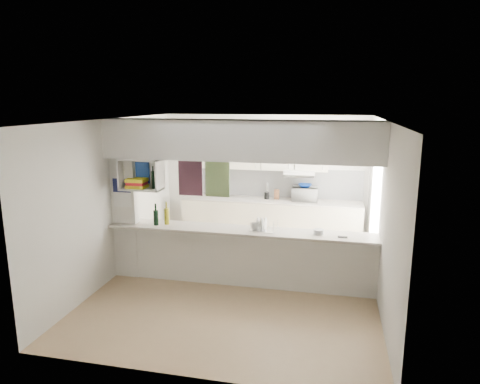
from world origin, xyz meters
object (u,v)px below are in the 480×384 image
(microwave, at_px, (305,194))
(bowl, at_px, (305,186))
(dish_rack, at_px, (264,225))
(wine_bottles, at_px, (161,216))

(microwave, bearing_deg, bowl, 77.72)
(dish_rack, bearing_deg, microwave, 81.95)
(microwave, distance_m, dish_rack, 2.18)
(bowl, bearing_deg, wine_bottles, -134.70)
(dish_rack, xyz_separation_m, wine_bottles, (-1.66, -0.05, 0.05))
(microwave, height_order, wine_bottles, wine_bottles)
(microwave, height_order, bowl, bowl)
(microwave, bearing_deg, wine_bottles, 46.27)
(bowl, distance_m, dish_rack, 2.17)
(microwave, relative_size, bowl, 1.84)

